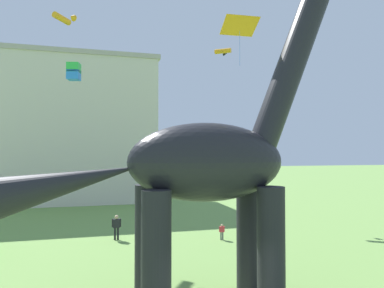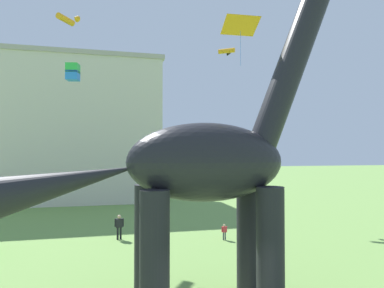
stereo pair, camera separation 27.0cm
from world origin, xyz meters
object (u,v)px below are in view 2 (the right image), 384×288
Objects in this scene: kite_mid_left at (240,26)px; kite_drifting at (227,51)px; person_watching_child at (119,225)px; person_photographer at (224,230)px; kite_mid_right at (68,19)px; kite_far_left at (73,72)px; dinosaur_sculpture at (205,162)px.

kite_mid_left is 16.92m from kite_drifting.
person_watching_child is at bearing 121.75° from kite_mid_left.
person_photographer is at bearing -110.99° from kite_drifting.
kite_mid_right is at bearing -163.75° from kite_drifting.
person_watching_child is 2.82× the size of kite_far_left.
kite_mid_right is (-9.85, 5.56, 14.39)m from person_photographer.
dinosaur_sculpture is at bearing -112.91° from person_watching_child.
person_photographer is at bearing 46.99° from kite_far_left.
kite_far_left reaches higher than person_photographer.
dinosaur_sculpture is at bearing -66.73° from kite_mid_right.
kite_mid_right is (-3.52, 3.86, 14.05)m from person_watching_child.
kite_far_left is at bearing -159.03° from kite_mid_left.
kite_mid_right is at bearing 95.46° from person_watching_child.
kite_drifting is (11.93, 18.38, 6.67)m from kite_far_left.
kite_mid_right is (-8.44, 11.81, 3.89)m from kite_mid_left.
kite_far_left is at bearing -137.41° from person_watching_child.
kite_far_left is (-6.88, -2.64, -3.06)m from kite_mid_left.
kite_mid_left is 1.26× the size of kite_mid_right.
dinosaur_sculpture reaches higher than kite_far_left.
person_watching_child is 0.93× the size of kite_mid_right.
kite_drifting is 0.95× the size of kite_mid_right.
kite_mid_left is 15.03m from kite_mid_right.
person_watching_child is 13.81m from kite_mid_left.
dinosaur_sculpture is 8.52× the size of kite_mid_right.
kite_drifting is at bearing 38.76° from dinosaur_sculpture.
person_photographer is 6.57m from person_watching_child.
dinosaur_sculpture reaches higher than kite_mid_left.
kite_mid_left is at bearing -95.18° from person_watching_child.
kite_drifting is (5.05, 15.74, 3.62)m from kite_mid_left.
dinosaur_sculpture is at bearing 3.30° from kite_far_left.
kite_mid_left is at bearing -107.79° from kite_drifting.
kite_mid_right is at bearing 84.23° from dinosaur_sculpture.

